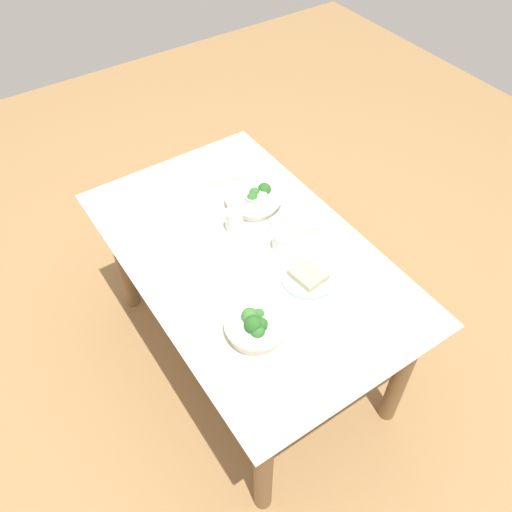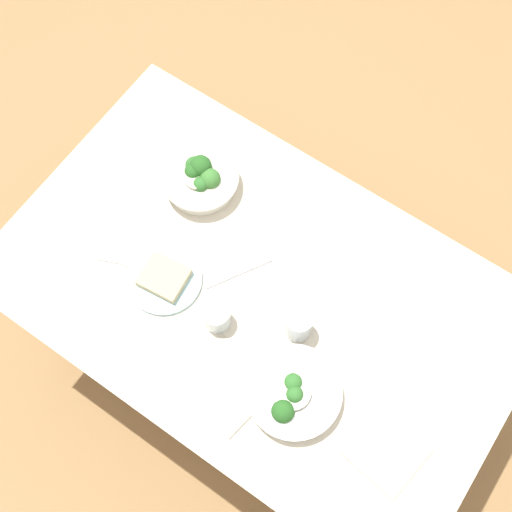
# 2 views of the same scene
# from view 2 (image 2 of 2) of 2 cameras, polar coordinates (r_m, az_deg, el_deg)

# --- Properties ---
(ground_plane) EXTENTS (6.00, 6.00, 0.00)m
(ground_plane) POSITION_cam_2_polar(r_m,az_deg,el_deg) (2.55, 0.19, -8.36)
(ground_plane) COLOR #9E7547
(dining_table) EXTENTS (1.40, 0.87, 0.71)m
(dining_table) POSITION_cam_2_polar(r_m,az_deg,el_deg) (1.97, 0.24, -4.13)
(dining_table) COLOR beige
(dining_table) RESTS_ON ground_plane
(broccoli_bowl_far) EXTENTS (0.24, 0.24, 0.08)m
(broccoli_bowl_far) POSITION_cam_2_polar(r_m,az_deg,el_deg) (1.77, 3.04, -11.23)
(broccoli_bowl_far) COLOR white
(broccoli_bowl_far) RESTS_ON dining_table
(broccoli_bowl_near) EXTENTS (0.22, 0.22, 0.10)m
(broccoli_bowl_near) POSITION_cam_2_polar(r_m,az_deg,el_deg) (1.97, -4.58, 6.39)
(broccoli_bowl_near) COLOR silver
(broccoli_bowl_near) RESTS_ON dining_table
(bread_side_plate) EXTENTS (0.20, 0.20, 0.04)m
(bread_side_plate) POSITION_cam_2_polar(r_m,az_deg,el_deg) (1.88, -7.55, -1.86)
(bread_side_plate) COLOR #99C6D1
(bread_side_plate) RESTS_ON dining_table
(water_glass_center) EXTENTS (0.07, 0.07, 0.08)m
(water_glass_center) POSITION_cam_2_polar(r_m,az_deg,el_deg) (1.81, -3.27, -4.95)
(water_glass_center) COLOR silver
(water_glass_center) RESTS_ON dining_table
(water_glass_side) EXTENTS (0.07, 0.07, 0.10)m
(water_glass_side) POSITION_cam_2_polar(r_m,az_deg,el_deg) (1.79, 3.51, -5.64)
(water_glass_side) COLOR silver
(water_glass_side) RESTS_ON dining_table
(fork_by_far_bowl) EXTENTS (0.10, 0.05, 0.00)m
(fork_by_far_bowl) POSITION_cam_2_polar(r_m,az_deg,el_deg) (1.93, -11.22, -0.51)
(fork_by_far_bowl) COLOR #B7B7BC
(fork_by_far_bowl) RESTS_ON dining_table
(fork_by_near_bowl) EXTENTS (0.10, 0.04, 0.00)m
(fork_by_near_bowl) POSITION_cam_2_polar(r_m,az_deg,el_deg) (1.78, 6.16, -17.45)
(fork_by_near_bowl) COLOR #B7B7BC
(fork_by_near_bowl) RESTS_ON dining_table
(table_knife_left) EXTENTS (0.11, 0.18, 0.00)m
(table_knife_left) POSITION_cam_2_polar(r_m,az_deg,el_deg) (1.89, -1.37, -1.41)
(table_knife_left) COLOR #B7B7BC
(table_knife_left) RESTS_ON dining_table
(napkin_folded_upper) EXTENTS (0.18, 0.19, 0.01)m
(napkin_folded_upper) POSITION_cam_2_polar(r_m,az_deg,el_deg) (1.80, 10.79, -15.53)
(napkin_folded_upper) COLOR #B1A997
(napkin_folded_upper) RESTS_ON dining_table
(napkin_folded_lower) EXTENTS (0.24, 0.21, 0.01)m
(napkin_folded_lower) POSITION_cam_2_polar(r_m,az_deg,el_deg) (1.80, -2.56, -10.50)
(napkin_folded_lower) COLOR #B1A997
(napkin_folded_lower) RESTS_ON dining_table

